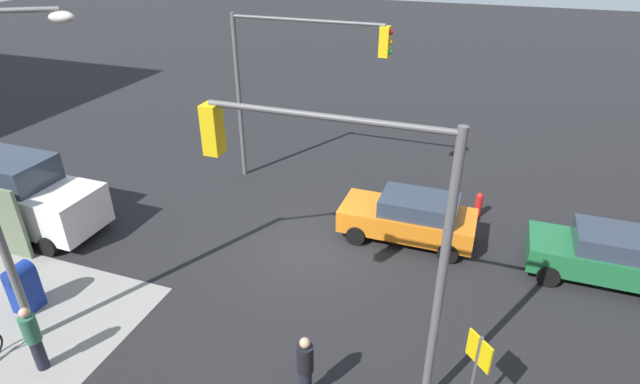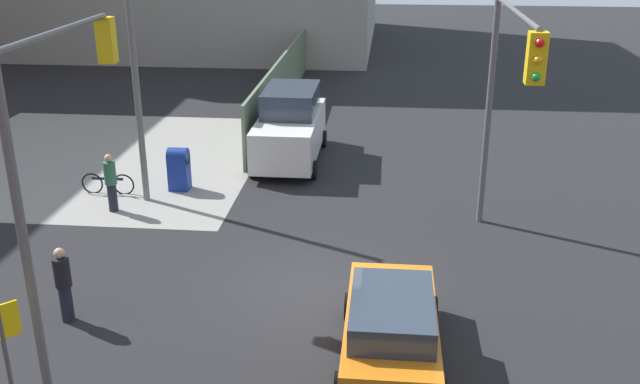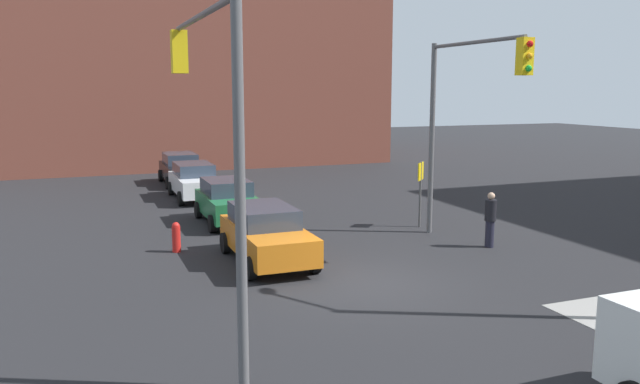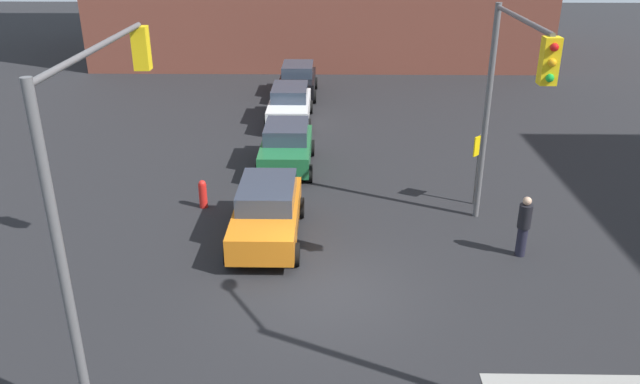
# 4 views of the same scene
# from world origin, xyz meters

# --- Properties ---
(ground_plane) EXTENTS (120.00, 120.00, 0.00)m
(ground_plane) POSITION_xyz_m (0.00, 0.00, 0.00)
(ground_plane) COLOR black
(traffic_signal_nw_corner) EXTENTS (4.97, 0.36, 6.50)m
(traffic_signal_nw_corner) POSITION_xyz_m (-2.63, 4.50, 4.60)
(traffic_signal_nw_corner) COLOR #59595B
(traffic_signal_nw_corner) RESTS_ON ground
(traffic_signal_se_corner) EXTENTS (6.03, 0.36, 6.50)m
(traffic_signal_se_corner) POSITION_xyz_m (2.18, -4.50, 4.66)
(traffic_signal_se_corner) COLOR #59595B
(traffic_signal_se_corner) RESTS_ON ground
(warning_sign_two_way) EXTENTS (0.48, 0.48, 2.40)m
(warning_sign_two_way) POSITION_xyz_m (-5.40, 4.63, 1.64)
(warning_sign_two_way) COLOR #4C4C4C
(warning_sign_two_way) RESTS_ON ground
(fire_hydrant) EXTENTS (0.26, 0.26, 0.94)m
(fire_hydrant) POSITION_xyz_m (-5.00, -4.20, 0.49)
(fire_hydrant) COLOR red
(fire_hydrant) RESTS_ON ground
(sedan_white) EXTENTS (4.40, 2.02, 1.62)m
(sedan_white) POSITION_xyz_m (-14.34, -1.97, 0.84)
(sedan_white) COLOR white
(sedan_white) RESTS_ON ground
(hatchback_green) EXTENTS (3.96, 2.02, 1.62)m
(hatchback_green) POSITION_xyz_m (-8.64, -1.73, 0.84)
(hatchback_green) COLOR #1E6638
(hatchback_green) RESTS_ON ground
(sedan_black) EXTENTS (4.27, 2.02, 1.62)m
(sedan_black) POSITION_xyz_m (-19.15, -1.84, 0.84)
(sedan_black) COLOR black
(sedan_black) RESTS_ON ground
(coupe_orange) EXTENTS (4.36, 2.02, 1.62)m
(coupe_orange) POSITION_xyz_m (-2.93, -1.92, 0.84)
(coupe_orange) COLOR orange
(coupe_orange) RESTS_ON ground
(pedestrian_waiting) EXTENTS (0.36, 0.36, 1.77)m
(pedestrian_waiting) POSITION_xyz_m (-2.00, 5.20, 0.92)
(pedestrian_waiting) COLOR black
(pedestrian_waiting) RESTS_ON ground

